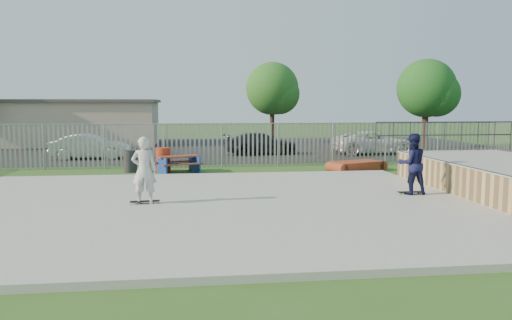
{
  "coord_description": "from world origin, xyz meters",
  "views": [
    {
      "loc": [
        -0.25,
        -13.68,
        2.87
      ],
      "look_at": [
        1.7,
        2.0,
        1.1
      ],
      "focal_mm": 35.0,
      "sensor_mm": 36.0,
      "label": 1
    }
  ],
  "objects": [
    {
      "name": "car_silver",
      "position": [
        -5.63,
        13.15,
        0.67
      ],
      "size": [
        3.98,
        1.4,
        1.31
      ],
      "primitive_type": "imported",
      "rotation": [
        0.0,
        0.0,
        1.57
      ],
      "color": "silver",
      "rests_on": "parking_lot"
    },
    {
      "name": "picnic_table",
      "position": [
        -0.92,
        7.34,
        0.37
      ],
      "size": [
        2.09,
        1.91,
        0.72
      ],
      "rotation": [
        0.0,
        0.0,
        0.35
      ],
      "color": "brown",
      "rests_on": "ground"
    },
    {
      "name": "building",
      "position": [
        -8.0,
        23.0,
        1.61
      ],
      "size": [
        10.4,
        6.4,
        3.2
      ],
      "color": "#BFAC93",
      "rests_on": "ground"
    },
    {
      "name": "skater_navy",
      "position": [
        6.28,
        0.58,
        1.07
      ],
      "size": [
        0.9,
        0.7,
        1.85
      ],
      "primitive_type": "imported",
      "rotation": [
        0.0,
        0.0,
        3.14
      ],
      "color": "#13153B",
      "rests_on": "concrete_slab"
    },
    {
      "name": "quarter_pipe",
      "position": [
        9.5,
        1.04,
        0.56
      ],
      "size": [
        5.5,
        7.05,
        2.19
      ],
      "color": "tan",
      "rests_on": "ground"
    },
    {
      "name": "ground",
      "position": [
        0.0,
        0.0,
        0.0
      ],
      "size": [
        120.0,
        120.0,
        0.0
      ],
      "primitive_type": "plane",
      "color": "#355C1F",
      "rests_on": "ground"
    },
    {
      "name": "trash_bin_red",
      "position": [
        -1.58,
        7.81,
        0.51
      ],
      "size": [
        0.61,
        0.61,
        1.02
      ],
      "primitive_type": "cylinder",
      "color": "maroon",
      "rests_on": "ground"
    },
    {
      "name": "skateboard_a",
      "position": [
        6.28,
        0.58,
        0.19
      ],
      "size": [
        0.8,
        0.2,
        0.08
      ],
      "rotation": [
        0.0,
        0.0,
        -0.0
      ],
      "color": "black",
      "rests_on": "concrete_slab"
    },
    {
      "name": "fence",
      "position": [
        1.0,
        4.59,
        1.0
      ],
      "size": [
        26.04,
        16.02,
        2.0
      ],
      "color": "gray",
      "rests_on": "ground"
    },
    {
      "name": "funbox",
      "position": [
        6.7,
        6.95,
        0.21
      ],
      "size": [
        2.38,
        1.77,
        0.43
      ],
      "rotation": [
        0.0,
        0.0,
        0.37
      ],
      "color": "maroon",
      "rests_on": "ground"
    },
    {
      "name": "car_dark",
      "position": [
        3.56,
        14.5,
        0.64
      ],
      "size": [
        4.4,
        2.16,
        1.23
      ],
      "primitive_type": "imported",
      "rotation": [
        0.0,
        0.0,
        1.68
      ],
      "color": "black",
      "rests_on": "parking_lot"
    },
    {
      "name": "tree_right",
      "position": [
        14.6,
        17.01,
        3.88
      ],
      "size": [
        3.74,
        3.74,
        5.77
      ],
      "color": "#42231A",
      "rests_on": "ground"
    },
    {
      "name": "tree_mid",
      "position": [
        5.47,
        22.65,
        4.0
      ],
      "size": [
        3.85,
        3.85,
        5.94
      ],
      "color": "#432A1A",
      "rests_on": "ground"
    },
    {
      "name": "skater_white",
      "position": [
        -1.62,
        0.09,
        1.07
      ],
      "size": [
        0.7,
        0.48,
        1.85
      ],
      "primitive_type": "imported",
      "rotation": [
        0.0,
        0.0,
        3.09
      ],
      "color": "silver",
      "rests_on": "concrete_slab"
    },
    {
      "name": "car_white",
      "position": [
        10.01,
        13.92,
        0.68
      ],
      "size": [
        4.87,
        2.44,
        1.32
      ],
      "primitive_type": "imported",
      "rotation": [
        0.0,
        0.0,
        1.62
      ],
      "color": "white",
      "rests_on": "parking_lot"
    },
    {
      "name": "trash_bin_grey",
      "position": [
        -2.96,
        7.82,
        0.47
      ],
      "size": [
        0.57,
        0.57,
        0.95
      ],
      "primitive_type": "cylinder",
      "color": "#27272A",
      "rests_on": "ground"
    },
    {
      "name": "skateboard_b",
      "position": [
        -1.62,
        0.09,
        0.19
      ],
      "size": [
        0.82,
        0.29,
        0.08
      ],
      "rotation": [
        0.0,
        0.0,
        0.12
      ],
      "color": "black",
      "rests_on": "concrete_slab"
    },
    {
      "name": "parking_lot",
      "position": [
        0.0,
        19.0,
        0.01
      ],
      "size": [
        40.0,
        18.0,
        0.02
      ],
      "primitive_type": "cube",
      "color": "black",
      "rests_on": "ground"
    },
    {
      "name": "concrete_slab",
      "position": [
        0.0,
        0.0,
        0.07
      ],
      "size": [
        15.0,
        12.0,
        0.15
      ],
      "primitive_type": "cube",
      "color": "#A4A49E",
      "rests_on": "ground"
    }
  ]
}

